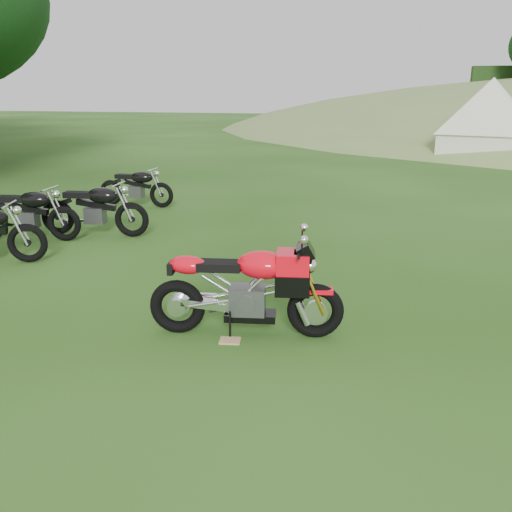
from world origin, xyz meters
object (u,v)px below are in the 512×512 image
(tent_mid, at_px, (489,121))
(vintage_moto_c, at_px, (26,212))
(sport_motorcycle, at_px, (246,282))
(plywood_board, at_px, (230,341))
(vintage_moto_b, at_px, (94,208))
(vintage_moto_d, at_px, (136,186))

(tent_mid, bearing_deg, vintage_moto_c, -108.00)
(sport_motorcycle, xyz_separation_m, plywood_board, (-0.12, -0.23, -0.62))
(vintage_moto_b, xyz_separation_m, tent_mid, (9.03, 15.25, 0.92))
(sport_motorcycle, height_order, vintage_moto_d, sport_motorcycle)
(vintage_moto_c, height_order, vintage_moto_d, vintage_moto_c)
(vintage_moto_b, distance_m, tent_mid, 17.75)
(plywood_board, distance_m, vintage_moto_b, 5.60)
(sport_motorcycle, height_order, vintage_moto_b, sport_motorcycle)
(plywood_board, bearing_deg, vintage_moto_d, 122.49)
(vintage_moto_c, height_order, tent_mid, tent_mid)
(vintage_moto_c, bearing_deg, sport_motorcycle, -37.85)
(sport_motorcycle, relative_size, vintage_moto_d, 1.13)
(sport_motorcycle, height_order, plywood_board, sport_motorcycle)
(vintage_moto_b, height_order, vintage_moto_d, vintage_moto_b)
(plywood_board, relative_size, vintage_moto_c, 0.12)
(vintage_moto_d, relative_size, tent_mid, 0.55)
(sport_motorcycle, distance_m, plywood_board, 0.68)
(tent_mid, bearing_deg, vintage_moto_d, -112.95)
(tent_mid, bearing_deg, plywood_board, -90.45)
(plywood_board, bearing_deg, vintage_moto_c, 145.23)
(plywood_board, height_order, vintage_moto_d, vintage_moto_d)
(vintage_moto_d, bearing_deg, vintage_moto_c, -97.23)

